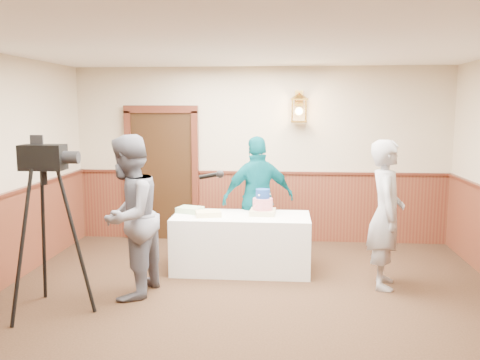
% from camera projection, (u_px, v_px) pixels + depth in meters
% --- Properties ---
extents(ground, '(7.00, 7.00, 0.00)m').
position_uv_depth(ground, '(243.00, 333.00, 4.91)').
color(ground, black).
rests_on(ground, ground).
extents(room_shell, '(6.02, 7.02, 2.81)m').
position_uv_depth(room_shell, '(242.00, 171.00, 5.15)').
color(room_shell, '#C1B091').
rests_on(room_shell, ground).
extents(display_table, '(1.80, 0.80, 0.75)m').
position_uv_depth(display_table, '(241.00, 243.00, 6.75)').
color(display_table, white).
rests_on(display_table, ground).
extents(tiered_cake, '(0.35, 0.35, 0.34)m').
position_uv_depth(tiered_cake, '(263.00, 205.00, 6.73)').
color(tiered_cake, beige).
rests_on(tiered_cake, display_table).
extents(sheet_cake_yellow, '(0.37, 0.32, 0.07)m').
position_uv_depth(sheet_cake_yellow, '(208.00, 214.00, 6.64)').
color(sheet_cake_yellow, '#E7D28A').
rests_on(sheet_cake_yellow, display_table).
extents(sheet_cake_green, '(0.38, 0.34, 0.07)m').
position_uv_depth(sheet_cake_green, '(190.00, 210.00, 6.87)').
color(sheet_cake_green, '#8BBE86').
rests_on(sheet_cake_green, display_table).
extents(interviewer, '(1.55, 1.00, 1.86)m').
position_uv_depth(interviewer, '(129.00, 217.00, 5.76)').
color(interviewer, slate).
rests_on(interviewer, ground).
extents(baker, '(0.50, 0.70, 1.79)m').
position_uv_depth(baker, '(386.00, 214.00, 6.07)').
color(baker, gray).
rests_on(baker, ground).
extents(assistant_p, '(1.12, 0.75, 1.77)m').
position_uv_depth(assistant_p, '(258.00, 199.00, 7.15)').
color(assistant_p, '#065660').
rests_on(assistant_p, ground).
extents(tv_camera_rig, '(0.70, 0.65, 1.79)m').
position_uv_depth(tv_camera_rig, '(48.00, 239.00, 5.31)').
color(tv_camera_rig, black).
rests_on(tv_camera_rig, ground).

